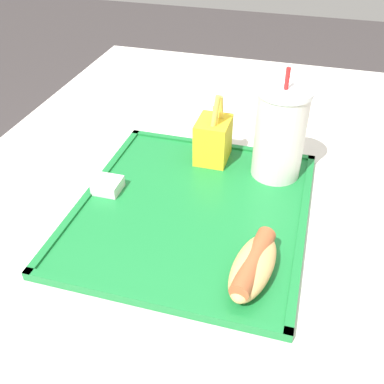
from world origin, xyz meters
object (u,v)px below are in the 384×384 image
(soda_cup, at_px, (280,133))
(fries_carton, at_px, (213,139))
(hot_dog_far, at_px, (253,266))
(sauce_cup_mayo, at_px, (108,185))

(soda_cup, xyz_separation_m, fries_carton, (-0.02, -0.12, -0.04))
(hot_dog_far, distance_m, fries_carton, 0.30)
(fries_carton, bearing_deg, soda_cup, 82.45)
(soda_cup, relative_size, sauce_cup_mayo, 4.46)
(fries_carton, distance_m, sauce_cup_mayo, 0.21)
(hot_dog_far, relative_size, fries_carton, 1.00)
(hot_dog_far, bearing_deg, soda_cup, -179.27)
(soda_cup, height_order, fries_carton, soda_cup)
(soda_cup, distance_m, hot_dog_far, 0.26)
(hot_dog_far, bearing_deg, sauce_cup_mayo, -115.67)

